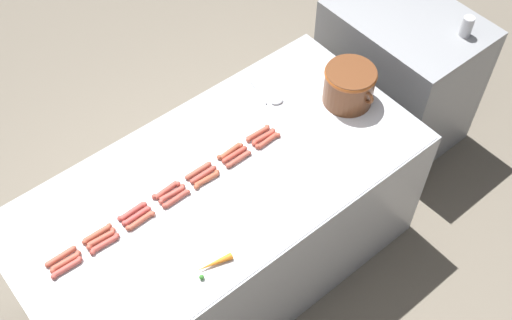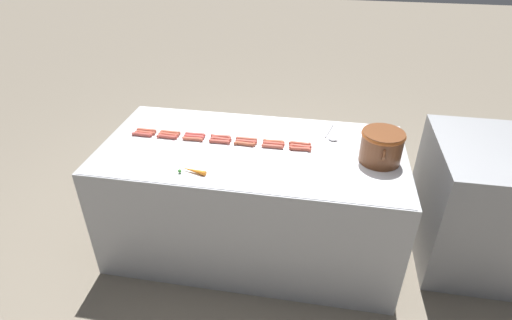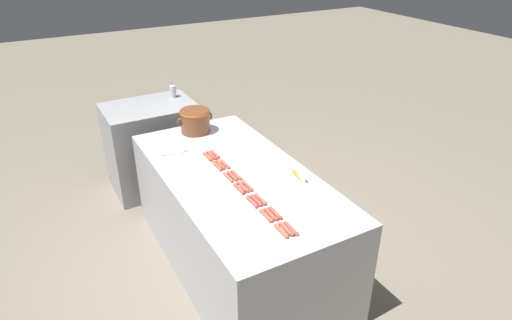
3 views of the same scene
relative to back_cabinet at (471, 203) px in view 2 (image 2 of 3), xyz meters
The scene contains 27 objects.
ground_plane 1.66m from the back_cabinet, 83.01° to the right, with size 20.00×20.00×0.00m, color #756B5B.
griddle_counter 1.59m from the back_cabinet, 83.01° to the right, with size 1.03×2.09×0.88m.
back_cabinet is the anchor object (origin of this frame).
hot_dog_0 2.43m from the back_cabinet, 87.51° to the right, with size 0.03×0.16×0.03m.
hot_dog_1 2.25m from the back_cabinet, 87.29° to the right, with size 0.03×0.16×0.03m.
hot_dog_2 2.06m from the back_cabinet, 87.09° to the right, with size 0.03×0.16×0.03m.
hot_dog_3 1.88m from the back_cabinet, 86.80° to the right, with size 0.04×0.16×0.03m.
hot_dog_4 1.70m from the back_cabinet, 86.34° to the right, with size 0.03×0.16×0.03m.
hot_dog_5 1.51m from the back_cabinet, 85.75° to the right, with size 0.03×0.16×0.03m.
hot_dog_6 1.33m from the back_cabinet, 85.28° to the right, with size 0.03×0.16×0.03m.
hot_dog_7 2.43m from the back_cabinet, 86.61° to the right, with size 0.03×0.16×0.03m.
hot_dog_8 2.25m from the back_cabinet, 86.41° to the right, with size 0.04×0.15×0.03m.
hot_dog_9 2.06m from the back_cabinet, 86.13° to the right, with size 0.03×0.16×0.03m.
hot_dog_10 1.87m from the back_cabinet, 85.68° to the right, with size 0.04×0.16×0.03m.
hot_dog_11 1.69m from the back_cabinet, 85.11° to the right, with size 0.03×0.16×0.03m.
hot_dog_12 1.51m from the back_cabinet, 84.52° to the right, with size 0.03×0.16×0.03m.
hot_dog_13 1.33m from the back_cabinet, 83.57° to the right, with size 0.03×0.16×0.03m.
hot_dog_14 2.44m from the back_cabinet, 85.92° to the right, with size 0.03×0.16×0.03m.
hot_dog_15 2.25m from the back_cabinet, 85.55° to the right, with size 0.03×0.16×0.03m.
hot_dog_16 2.07m from the back_cabinet, 85.17° to the right, with size 0.03×0.16×0.03m.
hot_dog_17 1.87m from the back_cabinet, 84.54° to the right, with size 0.03×0.16×0.03m.
hot_dog_18 1.70m from the back_cabinet, 83.95° to the right, with size 0.03×0.16×0.03m.
hot_dog_19 1.51m from the back_cabinet, 83.12° to the right, with size 0.03×0.16×0.03m.
hot_dog_20 1.33m from the back_cabinet, 82.09° to the right, with size 0.04×0.16×0.03m.
bean_pot 0.93m from the back_cabinet, 73.58° to the right, with size 0.34×0.28×0.21m.
serving_spoon 1.13m from the back_cabinet, 92.88° to the right, with size 0.27×0.10×0.02m.
carrot 2.02m from the back_cabinet, 73.40° to the right, with size 0.07×0.18×0.03m.
Camera 2 is at (2.39, 0.45, 2.31)m, focal length 28.80 mm.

